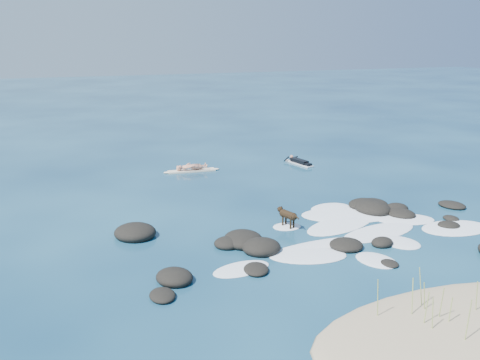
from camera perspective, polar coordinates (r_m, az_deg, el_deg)
name	(u,v)px	position (r m, az deg, el deg)	size (l,w,h in m)	color
ground	(317,224)	(21.01, 8.18, -4.64)	(160.00, 160.00, 0.00)	#0A2642
sand_dune	(475,329)	(15.04, 23.80, -14.34)	(9.00, 4.40, 0.60)	#9E8966
dune_grass	(447,302)	(14.68, 21.22, -12.00)	(4.30, 1.83, 1.21)	#97AC53
reef_rocks	(334,231)	(20.05, 10.00, -5.35)	(15.10, 7.88, 0.62)	black
breaking_foam	(360,229)	(20.76, 12.72, -5.09)	(11.39, 6.95, 0.12)	white
standing_surfer_rig	(191,159)	(28.56, -5.21, 2.23)	(3.04, 0.70, 1.73)	#F3E1C2
paddling_surfer_rig	(299,162)	(30.39, 6.31, 1.94)	(1.09, 2.26, 0.39)	silver
dog	(287,215)	(20.33, 5.06, -3.71)	(0.55, 1.18, 0.77)	black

